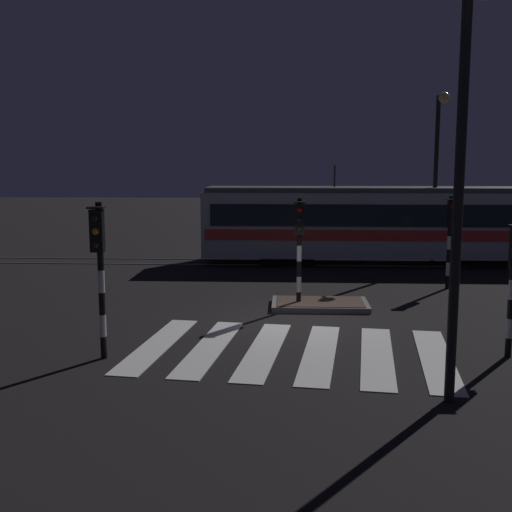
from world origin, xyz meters
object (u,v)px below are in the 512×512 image
object	(u,v)px
traffic_light_corner_near_left	(99,257)
street_lamp_near_kerb	(465,147)
traffic_light_corner_far_right	(451,228)
traffic_light_median_centre	(299,236)
tram	(390,223)
street_lamp_trackside_right	(438,158)

from	to	relation	value
traffic_light_corner_near_left	street_lamp_near_kerb	bearing A→B (deg)	-18.69
traffic_light_corner_far_right	traffic_light_corner_near_left	distance (m)	12.57
traffic_light_median_centre	traffic_light_corner_near_left	bearing A→B (deg)	-130.27
tram	traffic_light_corner_far_right	bearing A→B (deg)	-77.78
traffic_light_median_centre	tram	xyz separation A→B (m)	(3.97, 8.44, -0.39)
traffic_light_corner_near_left	tram	distance (m)	15.95
traffic_light_corner_near_left	tram	bearing A→B (deg)	58.50
street_lamp_near_kerb	tram	size ratio (longest dim) A/B	0.45
street_lamp_trackside_right	tram	world-z (taller)	street_lamp_trackside_right
traffic_light_corner_near_left	street_lamp_trackside_right	world-z (taller)	street_lamp_trackside_right
street_lamp_trackside_right	tram	size ratio (longest dim) A/B	0.44
traffic_light_corner_near_left	street_lamp_trackside_right	size ratio (longest dim) A/B	0.49
traffic_light_corner_far_right	traffic_light_median_centre	size ratio (longest dim) A/B	0.97
traffic_light_median_centre	tram	size ratio (longest dim) A/B	0.20
traffic_light_median_centre	street_lamp_trackside_right	bearing A→B (deg)	53.78
traffic_light_corner_near_left	street_lamp_near_kerb	xyz separation A→B (m)	(6.96, -2.35, 2.26)
street_lamp_trackside_right	street_lamp_near_kerb	bearing A→B (deg)	-101.47
street_lamp_trackside_right	street_lamp_near_kerb	distance (m)	15.58
street_lamp_near_kerb	tram	bearing A→B (deg)	85.08
street_lamp_trackside_right	tram	bearing A→B (deg)	158.57
street_lamp_trackside_right	street_lamp_near_kerb	world-z (taller)	street_lamp_near_kerb
traffic_light_median_centre	street_lamp_near_kerb	size ratio (longest dim) A/B	0.46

